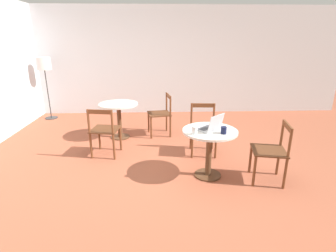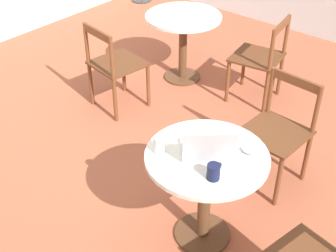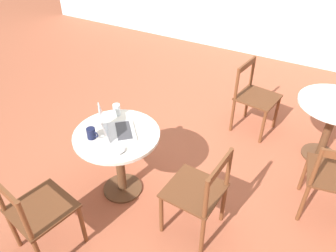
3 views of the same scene
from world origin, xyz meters
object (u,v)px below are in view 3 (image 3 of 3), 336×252
chair_mid_left (254,97)px  drinking_glass (117,110)px  cafe_table_near (118,147)px  chair_near_front (37,212)px  chair_near_right (199,193)px  cafe_table_mid (333,115)px  laptop (116,129)px  mouse (121,150)px  chair_mid_front (334,179)px  mug (91,133)px

chair_mid_left → drinking_glass: 1.70m
cafe_table_near → drinking_glass: bearing=124.8°
cafe_table_near → chair_near_front: bearing=-101.4°
chair_near_front → chair_near_right: bearing=37.9°
cafe_table_mid → chair_mid_left: bearing=171.5°
laptop → drinking_glass: laptop is taller
mouse → drinking_glass: drinking_glass is taller
chair_mid_front → mouse: size_ratio=8.45×
mug → chair_mid_front: bearing=22.7°
laptop → drinking_glass: 0.29m
chair_near_right → mouse: (-0.65, -0.12, 0.28)m
drinking_glass → mouse: bearing=-50.3°
chair_mid_front → cafe_table_mid: bearing=99.3°
chair_near_right → chair_mid_front: bearing=36.9°
chair_near_front → laptop: 0.91m
chair_mid_front → drinking_glass: size_ratio=7.53×
cafe_table_mid → chair_mid_front: size_ratio=0.90×
chair_mid_front → mug: (-1.92, -0.80, 0.31)m
chair_mid_front → drinking_glass: chair_mid_front is taller
chair_mid_left → mouse: chair_mid_left is taller
laptop → chair_near_front: bearing=-101.2°
mouse → mug: (-0.33, 0.03, 0.03)m
chair_mid_left → chair_mid_front: (0.99, -0.96, 0.00)m
chair_near_right → cafe_table_near: bearing=176.3°
chair_near_front → mouse: chair_near_front is taller
cafe_table_mid → chair_near_front: bearing=-127.9°
chair_mid_left → laptop: size_ratio=2.02×
chair_near_front → chair_near_right: size_ratio=1.00×
chair_mid_left → mug: 2.02m
chair_mid_front → drinking_glass: bearing=-168.0°
mug → drinking_glass: bearing=92.9°
cafe_table_mid → mug: size_ratio=6.62×
chair_mid_left → chair_near_front: bearing=-111.2°
chair_near_right → cafe_table_mid: bearing=62.5°
chair_near_front → chair_mid_front: bearing=37.4°
cafe_table_near → chair_mid_left: size_ratio=0.90×
cafe_table_near → mug: size_ratio=6.62×
cafe_table_mid → laptop: (-1.64, -1.48, 0.21)m
chair_near_front → mouse: size_ratio=8.45×
cafe_table_near → drinking_glass: (-0.17, 0.24, 0.21)m
chair_mid_front → drinking_glass: 2.01m
chair_near_front → cafe_table_mid: bearing=52.1°
drinking_glass → laptop: bearing=-55.3°
chair_near_front → drinking_glass: bearing=89.9°
chair_mid_left → drinking_glass: chair_mid_left is taller
cafe_table_mid → laptop: size_ratio=1.83×
laptop → cafe_table_mid: bearing=42.2°
cafe_table_mid → drinking_glass: size_ratio=6.81×
chair_near_front → mouse: (0.35, 0.65, 0.28)m
chair_near_front → drinking_glass: 1.12m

